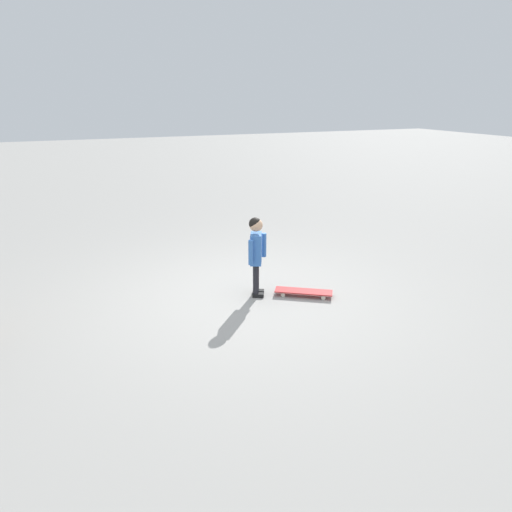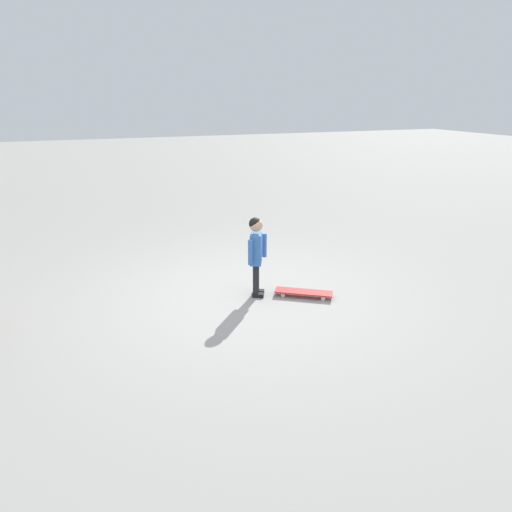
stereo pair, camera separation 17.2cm
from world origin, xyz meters
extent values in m
plane|color=gray|center=(0.00, 0.00, 0.00)|extent=(50.00, 50.00, 0.00)
cylinder|color=black|center=(0.06, -0.26, 0.24)|extent=(0.08, 0.08, 0.42)
cube|color=black|center=(0.05, -0.29, 0.03)|extent=(0.14, 0.17, 0.05)
cylinder|color=black|center=(-0.04, -0.21, 0.24)|extent=(0.08, 0.08, 0.42)
cube|color=black|center=(-0.05, -0.24, 0.03)|extent=(0.14, 0.17, 0.05)
cube|color=#386BB7|center=(0.01, -0.24, 0.65)|extent=(0.28, 0.23, 0.40)
cylinder|color=#386BB7|center=(0.11, -0.39, 0.65)|extent=(0.06, 0.06, 0.32)
cylinder|color=#386BB7|center=(-0.10, -0.12, 0.65)|extent=(0.06, 0.06, 0.32)
sphere|color=tan|center=(0.01, -0.24, 0.96)|extent=(0.17, 0.17, 0.17)
sphere|color=black|center=(0.01, -0.23, 0.98)|extent=(0.16, 0.16, 0.16)
cube|color=#B22D2D|center=(-0.26, -0.81, 0.07)|extent=(0.57, 0.73, 0.02)
cube|color=#B7B7BC|center=(-0.40, -1.03, 0.05)|extent=(0.11, 0.08, 0.02)
cube|color=#B7B7BC|center=(-0.11, -0.59, 0.05)|extent=(0.11, 0.08, 0.02)
cylinder|color=beige|center=(-0.33, -1.07, 0.03)|extent=(0.06, 0.06, 0.06)
cylinder|color=beige|center=(-0.46, -0.99, 0.03)|extent=(0.06, 0.06, 0.06)
cylinder|color=beige|center=(-0.05, -0.63, 0.03)|extent=(0.06, 0.06, 0.06)
cylinder|color=beige|center=(-0.18, -0.55, 0.03)|extent=(0.06, 0.06, 0.06)
camera|label=1|loc=(-5.11, 1.91, 2.50)|focal=32.08mm
camera|label=2|loc=(-5.17, 1.75, 2.50)|focal=32.08mm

